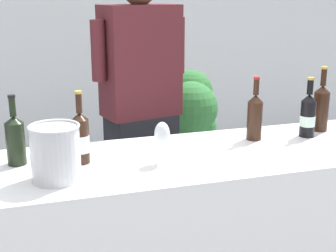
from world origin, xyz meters
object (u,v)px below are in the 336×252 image
at_px(wine_bottle_3, 15,139).
at_px(potted_shrub, 188,133).
at_px(wine_bottle_1, 308,115).
at_px(wine_bottle_5, 321,107).
at_px(wine_bottle_2, 255,116).
at_px(wine_bottle_4, 81,138).
at_px(person_server, 141,129).
at_px(wine_glass, 162,136).
at_px(ice_bucket, 55,153).

distance_m(wine_bottle_3, potted_shrub, 1.61).
height_order(wine_bottle_1, wine_bottle_5, wine_bottle_5).
bearing_deg(wine_bottle_5, wine_bottle_2, -174.31).
relative_size(wine_bottle_2, wine_bottle_4, 1.00).
distance_m(wine_bottle_2, potted_shrub, 1.09).
xyz_separation_m(person_server, potted_shrub, (0.47, 0.48, -0.21)).
distance_m(wine_bottle_4, wine_bottle_5, 1.32).
bearing_deg(wine_bottle_2, wine_glass, -160.36).
xyz_separation_m(ice_bucket, potted_shrub, (1.02, 1.28, -0.38)).
xyz_separation_m(wine_bottle_2, person_server, (-0.46, 0.54, -0.18)).
relative_size(wine_bottle_1, wine_bottle_4, 0.96).
bearing_deg(wine_bottle_4, wine_bottle_5, 5.67).
height_order(ice_bucket, person_server, person_server).
bearing_deg(wine_bottle_2, wine_bottle_4, -174.35).
bearing_deg(ice_bucket, wine_glass, 7.76).
bearing_deg(wine_bottle_3, potted_shrub, 41.60).
relative_size(wine_bottle_2, wine_bottle_3, 1.05).
height_order(wine_bottle_3, wine_glass, wine_bottle_3).
xyz_separation_m(wine_bottle_1, wine_glass, (-0.84, -0.16, 0.01)).
xyz_separation_m(wine_bottle_3, potted_shrub, (1.17, 1.04, -0.38)).
height_order(wine_bottle_1, potted_shrub, wine_bottle_1).
distance_m(person_server, potted_shrub, 0.70).
xyz_separation_m(wine_bottle_4, potted_shrub, (0.90, 1.11, -0.38)).
height_order(wine_bottle_2, wine_bottle_4, same).
height_order(wine_bottle_3, wine_bottle_4, wine_bottle_4).
bearing_deg(wine_glass, person_server, 83.17).
bearing_deg(potted_shrub, person_server, -134.29).
distance_m(wine_bottle_2, ice_bucket, 1.05).
xyz_separation_m(wine_glass, ice_bucket, (-0.46, -0.06, -0.01)).
height_order(person_server, potted_shrub, person_server).
distance_m(wine_bottle_1, potted_shrub, 1.15).
distance_m(wine_bottle_3, wine_bottle_5, 1.59).
height_order(wine_bottle_2, ice_bucket, wine_bottle_2).
height_order(wine_bottle_1, wine_bottle_3, wine_bottle_1).
relative_size(person_server, potted_shrub, 1.60).
bearing_deg(ice_bucket, wine_bottle_2, 14.38).
bearing_deg(wine_bottle_5, wine_bottle_3, -177.71).
bearing_deg(wine_bottle_4, ice_bucket, -125.13).
bearing_deg(wine_bottle_4, wine_bottle_3, 166.32).
xyz_separation_m(ice_bucket, person_server, (0.55, 0.80, -0.17)).
relative_size(wine_bottle_3, wine_bottle_4, 0.95).
height_order(ice_bucket, potted_shrub, ice_bucket).
bearing_deg(wine_bottle_3, wine_bottle_1, -0.46).
bearing_deg(wine_bottle_5, wine_bottle_1, -149.88).
bearing_deg(wine_bottle_2, person_server, 130.67).
height_order(wine_bottle_1, ice_bucket, wine_bottle_1).
bearing_deg(wine_bottle_2, wine_bottle_3, -178.93).
bearing_deg(person_server, wine_bottle_3, -141.43).
bearing_deg(wine_glass, wine_bottle_1, 10.99).
bearing_deg(wine_bottle_3, wine_bottle_5, 2.29).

